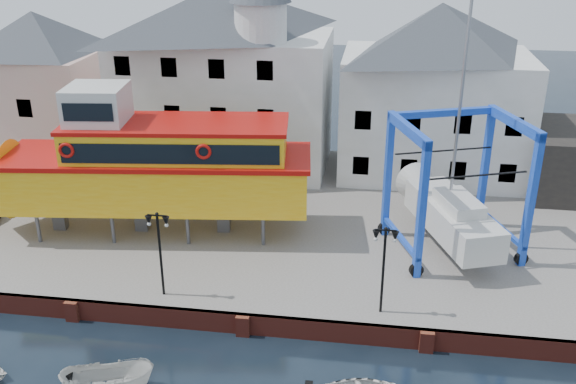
# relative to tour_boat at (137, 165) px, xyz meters

# --- Properties ---
(ground) EXTENTS (140.00, 140.00, 0.00)m
(ground) POSITION_rel_tour_boat_xyz_m (7.28, -7.47, -4.86)
(ground) COLOR black
(ground) RESTS_ON ground
(hardstanding) EXTENTS (44.00, 22.00, 1.00)m
(hardstanding) POSITION_rel_tour_boat_xyz_m (7.28, 3.53, -4.36)
(hardstanding) COLOR #645E56
(hardstanding) RESTS_ON ground
(quay_wall) EXTENTS (44.00, 0.47, 1.00)m
(quay_wall) POSITION_rel_tour_boat_xyz_m (7.28, -7.36, -4.36)
(quay_wall) COLOR maroon
(quay_wall) RESTS_ON ground
(building_pink) EXTENTS (8.00, 7.00, 10.30)m
(building_pink) POSITION_rel_tour_boat_xyz_m (-10.72, 10.53, 1.29)
(building_pink) COLOR #CF9891
(building_pink) RESTS_ON hardstanding
(building_white_main) EXTENTS (14.00, 8.30, 14.00)m
(building_white_main) POSITION_rel_tour_boat_xyz_m (2.41, 10.92, 2.49)
(building_white_main) COLOR white
(building_white_main) RESTS_ON hardstanding
(building_white_right) EXTENTS (12.00, 8.00, 11.20)m
(building_white_right) POSITION_rel_tour_boat_xyz_m (16.28, 11.53, 1.74)
(building_white_right) COLOR white
(building_white_right) RESTS_ON hardstanding
(lamp_post_left) EXTENTS (1.12, 0.32, 4.20)m
(lamp_post_left) POSITION_rel_tour_boat_xyz_m (3.28, -6.27, -0.68)
(lamp_post_left) COLOR black
(lamp_post_left) RESTS_ON hardstanding
(lamp_post_right) EXTENTS (1.12, 0.32, 4.20)m
(lamp_post_right) POSITION_rel_tour_boat_xyz_m (13.28, -6.27, -0.68)
(lamp_post_right) COLOR black
(lamp_post_right) RESTS_ON hardstanding
(tour_boat) EXTENTS (19.17, 6.59, 8.18)m
(tour_boat) POSITION_rel_tour_boat_xyz_m (0.00, 0.00, 0.00)
(tour_boat) COLOR #59595E
(tour_boat) RESTS_ON hardstanding
(travel_lift) EXTENTS (7.57, 9.17, 13.48)m
(travel_lift) POSITION_rel_tour_boat_xyz_m (16.51, 0.92, -1.61)
(travel_lift) COLOR #0F36B5
(travel_lift) RESTS_ON hardstanding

